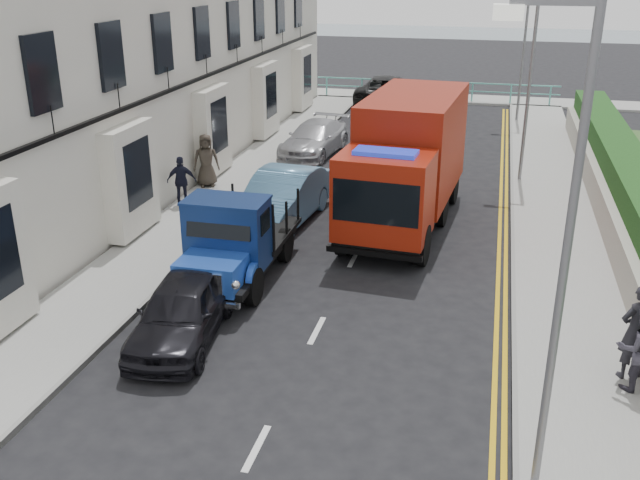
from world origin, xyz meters
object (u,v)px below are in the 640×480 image
Objects in this scene: parked_car_front at (181,311)px; pedestrian_east_near at (636,331)px; lamp_mid at (528,66)px; lamp_near at (558,242)px; bedford_lorry at (231,247)px; lamp_far at (522,35)px; red_lorry at (407,159)px.

pedestrian_east_near is at bearing -3.54° from parked_car_front.
lamp_mid reaches higher than parked_car_front.
bedford_lorry is at bearing 139.81° from lamp_near.
lamp_far is 24.21m from parked_car_front.
pedestrian_east_near is at bearing -85.11° from lamp_far.
red_lorry is (-3.24, -5.07, -2.03)m from lamp_mid.
lamp_near and lamp_far have the same top height.
red_lorry is 1.89× the size of parked_car_front.
bedford_lorry is at bearing -118.77° from red_lorry.
parked_car_front is at bearing -21.57° from pedestrian_east_near.
bedford_lorry reaches higher than pedestrian_east_near.
lamp_near is 3.72× the size of pedestrian_east_near.
lamp_mid is 6.35m from red_lorry.
parked_car_front is 2.03× the size of pedestrian_east_near.
lamp_far is 15.55m from red_lorry.
lamp_near is at bearing -69.13° from red_lorry.
bedford_lorry is 2.67m from parked_car_front.
bedford_lorry is at bearing -38.87° from pedestrian_east_near.
lamp_mid is (0.00, 16.00, 0.00)m from lamp_near.
lamp_far reaches higher than parked_car_front.
lamp_far is at bearing 82.25° from red_lorry.
lamp_far reaches higher than pedestrian_east_near.
lamp_far reaches higher than bedford_lorry.
parked_car_front is 8.72m from pedestrian_east_near.
lamp_far reaches higher than red_lorry.
lamp_near is 0.97× the size of red_lorry.
parked_car_front is at bearing -117.53° from lamp_mid.
red_lorry reaches higher than pedestrian_east_near.
lamp_near is at bearing -90.00° from lamp_far.
lamp_near and lamp_mid have the same top height.
red_lorry is at bearing 56.64° from bedford_lorry.
bedford_lorry is 2.51× the size of pedestrian_east_near.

